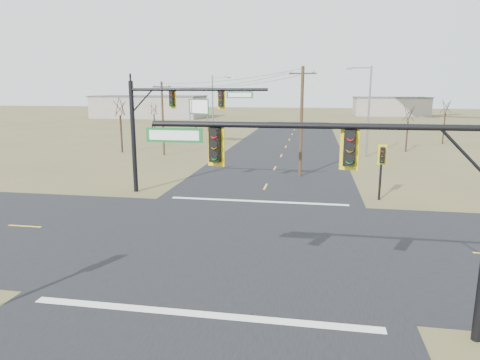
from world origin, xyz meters
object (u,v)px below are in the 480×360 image
Objects in this scene: utility_pole_far at (163,117)px; bare_tree_c at (409,113)px; streetlight_a at (367,107)px; bare_tree_b at (154,108)px; pedestal_signal_ne at (382,159)px; bare_tree_d at (446,106)px; mast_arm_far at (170,114)px; utility_pole_near at (301,120)px; mast_arm_near at (358,171)px; streetlight_c at (214,107)px; highway_sign at (199,112)px; bare_tree_a at (120,106)px.

utility_pole_far reaches higher than bare_tree_c.
bare_tree_b is at bearing 174.17° from streetlight_a.
streetlight_a is (1.13, 19.90, 2.72)m from pedestal_signal_ne.
bare_tree_c is 10.72m from bare_tree_d.
mast_arm_far is at bearing -129.42° from bare_tree_d.
streetlight_a is (6.76, 12.55, 0.73)m from utility_pole_near.
utility_pole_near is 31.96m from bare_tree_d.
utility_pole_far is (-18.22, 33.92, -0.75)m from mast_arm_near.
streetlight_a is 30.97m from bare_tree_b.
bare_tree_d is (13.04, 33.29, 2.33)m from pedestal_signal_ne.
utility_pole_far is 0.90× the size of streetlight_c.
highway_sign is at bearing 174.86° from bare_tree_c.
mast_arm_far is at bearing -94.65° from streetlight_c.
bare_tree_b is (-27.80, 30.92, 1.85)m from pedestal_signal_ne.
mast_arm_far reaches higher than bare_tree_c.
streetlight_c is 11.15m from bare_tree_b.
streetlight_c is 1.43× the size of bare_tree_d.
mast_arm_near is 1.68× the size of highway_sign.
streetlight_a is 1.69× the size of bare_tree_b.
mast_arm_near is 1.61× the size of bare_tree_d.
utility_pole_near is at bearing -124.92° from bare_tree_c.
mast_arm_near reaches higher than highway_sign.
streetlight_a is at bearing -137.94° from bare_tree_c.
streetlight_a is at bearing 90.65° from pedestal_signal_ne.
utility_pole_near is 18.67m from utility_pole_far.
streetlight_a reaches higher than highway_sign.
bare_tree_a is (-5.70, 1.23, 1.13)m from utility_pole_far.
mast_arm_far is 14.89m from pedestal_signal_ne.
pedestal_signal_ne is 0.39× the size of streetlight_a.
bare_tree_c is (26.53, -2.39, 0.27)m from highway_sign.
streetlight_a is at bearing 61.70° from utility_pole_near.
streetlight_a reaches higher than bare_tree_c.
utility_pole_near is (8.98, 7.69, -0.88)m from mast_arm_far.
bare_tree_d is (40.22, 14.88, -0.29)m from bare_tree_a.
streetlight_a reaches higher than utility_pole_near.
streetlight_c is (-17.64, 26.37, 2.31)m from pedestal_signal_ne.
bare_tree_c is at bearing 16.46° from highway_sign.
mast_arm_near is 24.20m from utility_pole_near.
utility_pole_near is 1.58× the size of bare_tree_b.
pedestal_signal_ne is 0.46× the size of utility_pole_far.
mast_arm_near is 36.90m from streetlight_a.
highway_sign is at bearing -25.63° from bare_tree_b.
mast_arm_far is 25.64m from streetlight_a.
highway_sign reaches higher than pedestal_signal_ne.
highway_sign is 11.39m from bare_tree_a.
utility_pole_far is (-15.86, 9.84, -0.50)m from utility_pole_near.
bare_tree_a is at bearing -151.32° from streetlight_c.
pedestal_signal_ne is 31.81m from streetlight_c.
utility_pole_near is at bearing 131.32° from pedestal_signal_ne.
utility_pole_near reaches higher than highway_sign.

